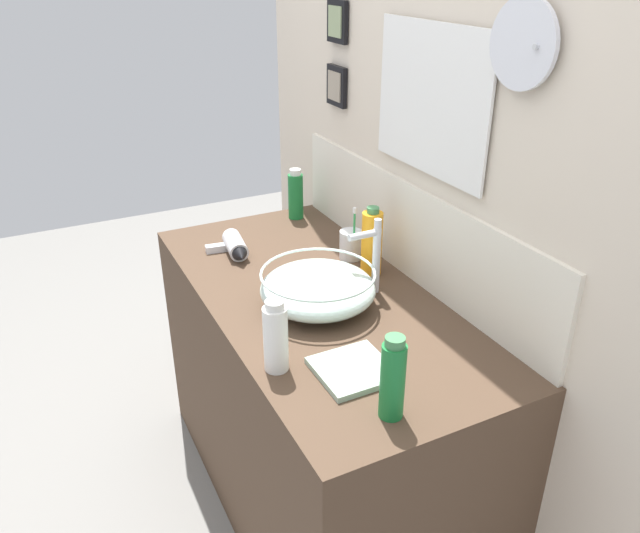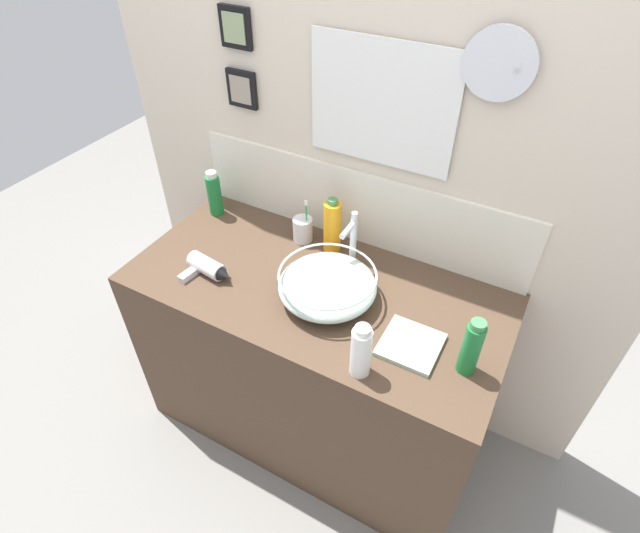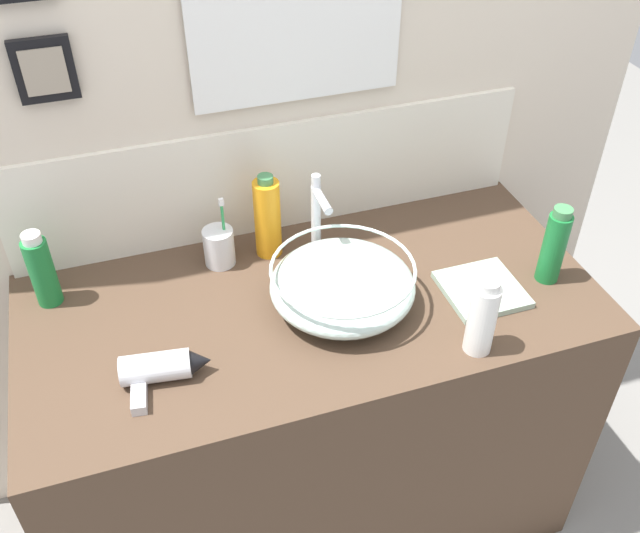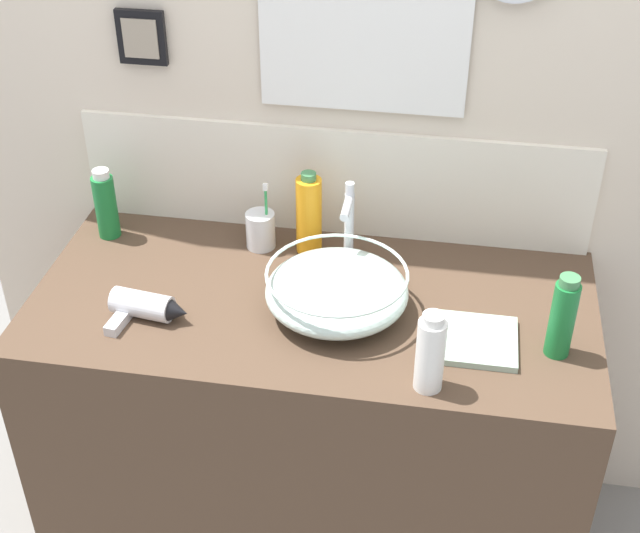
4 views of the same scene
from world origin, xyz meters
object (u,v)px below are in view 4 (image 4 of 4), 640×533
object	(u,v)px
faucet	(348,222)
toothbrush_cup	(261,230)
hair_drier	(146,307)
hand_towel	(477,340)
glass_bowl_sink	(337,290)
spray_bottle	(106,205)
lotion_bottle	(563,317)
soap_dispenser	(309,215)
shampoo_bottle	(430,353)

from	to	relation	value
faucet	toothbrush_cup	bearing A→B (deg)	166.35
hair_drier	toothbrush_cup	bearing A→B (deg)	60.24
faucet	hand_towel	xyz separation A→B (m)	(0.33, -0.25, -0.12)
glass_bowl_sink	spray_bottle	world-z (taller)	spray_bottle
glass_bowl_sink	hand_towel	world-z (taller)	glass_bowl_sink
lotion_bottle	hand_towel	size ratio (longest dim) A/B	1.13
faucet	lotion_bottle	size ratio (longest dim) A/B	1.15
glass_bowl_sink	faucet	world-z (taller)	faucet
spray_bottle	soap_dispenser	xyz separation A→B (m)	(0.53, 0.02, 0.01)
faucet	soap_dispenser	world-z (taller)	faucet
glass_bowl_sink	hair_drier	size ratio (longest dim) A/B	1.74
hair_drier	spray_bottle	size ratio (longest dim) A/B	0.99
faucet	hair_drier	world-z (taller)	faucet
spray_bottle	hand_towel	world-z (taller)	spray_bottle
toothbrush_cup	glass_bowl_sink	bearing A→B (deg)	-45.47
glass_bowl_sink	spray_bottle	distance (m)	0.68
shampoo_bottle	hair_drier	bearing A→B (deg)	169.14
toothbrush_cup	lotion_bottle	bearing A→B (deg)	-22.70
spray_bottle	hand_towel	distance (m)	1.01
soap_dispenser	hand_towel	size ratio (longest dim) A/B	1.25
glass_bowl_sink	faucet	distance (m)	0.20
lotion_bottle	spray_bottle	size ratio (longest dim) A/B	1.05
faucet	hair_drier	bearing A→B (deg)	-146.66
glass_bowl_sink	soap_dispenser	distance (m)	0.27
lotion_bottle	shampoo_bottle	size ratio (longest dim) A/B	1.07
toothbrush_cup	soap_dispenser	world-z (taller)	soap_dispenser
spray_bottle	hand_towel	size ratio (longest dim) A/B	1.08
shampoo_bottle	lotion_bottle	bearing A→B (deg)	30.05
hand_towel	spray_bottle	bearing A→B (deg)	163.36
faucet	shampoo_bottle	bearing A→B (deg)	-60.76
hair_drier	lotion_bottle	size ratio (longest dim) A/B	0.94
glass_bowl_sink	spray_bottle	bearing A→B (deg)	160.79
faucet	soap_dispenser	bearing A→B (deg)	151.19
spray_bottle	faucet	bearing A→B (deg)	-3.73
faucet	shampoo_bottle	world-z (taller)	faucet
lotion_bottle	hand_towel	distance (m)	0.19
spray_bottle	soap_dispenser	distance (m)	0.53
hair_drier	spray_bottle	world-z (taller)	spray_bottle
lotion_bottle	spray_bottle	bearing A→B (deg)	165.63
soap_dispenser	shampoo_bottle	bearing A→B (deg)	-54.22
faucet	shampoo_bottle	xyz separation A→B (m)	(0.23, -0.41, -0.04)
shampoo_bottle	soap_dispenser	distance (m)	0.57
lotion_bottle	hand_towel	world-z (taller)	lotion_bottle
toothbrush_cup	shampoo_bottle	size ratio (longest dim) A/B	0.97
shampoo_bottle	soap_dispenser	xyz separation A→B (m)	(-0.34, 0.47, 0.02)
hair_drier	hand_towel	world-z (taller)	hair_drier
glass_bowl_sink	spray_bottle	xyz separation A→B (m)	(-0.64, 0.22, 0.03)
hair_drier	hand_towel	size ratio (longest dim) A/B	1.07
toothbrush_cup	shampoo_bottle	world-z (taller)	shampoo_bottle
hair_drier	hand_towel	bearing A→B (deg)	2.60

